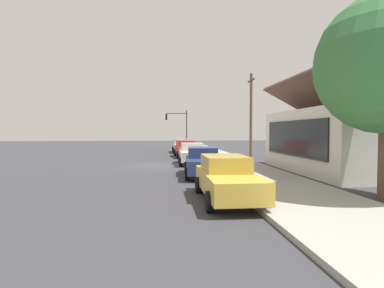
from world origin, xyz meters
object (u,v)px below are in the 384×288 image
(car_ivory, at_px, (192,153))
(car_cherry, at_px, (185,149))
(utility_pole_wooden, at_px, (251,115))
(fire_hydrant_red, at_px, (196,149))
(car_navy, at_px, (203,161))
(car_mustard, at_px, (227,178))
(car_seafoam, at_px, (181,146))
(traffic_light_main, at_px, (178,124))

(car_ivory, bearing_deg, car_cherry, -178.51)
(car_cherry, distance_m, utility_pole_wooden, 7.25)
(fire_hydrant_red, bearing_deg, car_navy, -4.82)
(utility_pole_wooden, distance_m, fire_hydrant_red, 9.16)
(car_cherry, xyz_separation_m, car_mustard, (18.96, 0.14, -0.00))
(car_seafoam, relative_size, traffic_light_main, 0.94)
(car_cherry, xyz_separation_m, car_navy, (12.79, 0.05, 0.00))
(car_seafoam, relative_size, car_navy, 0.99)
(car_navy, bearing_deg, traffic_light_main, -176.00)
(car_cherry, bearing_deg, car_seafoam, 178.87)
(car_ivory, distance_m, traffic_light_main, 16.75)
(car_cherry, bearing_deg, car_mustard, -1.78)
(car_seafoam, height_order, traffic_light_main, traffic_light_main)
(fire_hydrant_red, bearing_deg, car_ivory, -7.64)
(car_navy, bearing_deg, utility_pole_wooden, 152.85)
(car_cherry, height_order, utility_pole_wooden, utility_pole_wooden)
(traffic_light_main, bearing_deg, car_cherry, 1.20)
(car_ivory, relative_size, traffic_light_main, 0.86)
(car_ivory, xyz_separation_m, car_mustard, (12.30, 0.10, 0.00))
(car_navy, relative_size, traffic_light_main, 0.95)
(car_seafoam, height_order, car_ivory, same)
(car_cherry, distance_m, car_mustard, 18.96)
(car_ivory, distance_m, fire_hydrant_red, 10.63)
(car_navy, height_order, traffic_light_main, traffic_light_main)
(traffic_light_main, distance_m, fire_hydrant_red, 6.91)
(car_mustard, bearing_deg, utility_pole_wooden, 160.71)
(car_ivory, relative_size, car_mustard, 0.94)
(car_seafoam, bearing_deg, car_ivory, 0.27)
(car_cherry, height_order, fire_hydrant_red, car_cherry)
(car_navy, relative_size, car_mustard, 1.03)
(car_navy, distance_m, car_mustard, 6.17)
(traffic_light_main, bearing_deg, car_mustard, 0.70)
(utility_pole_wooden, xyz_separation_m, fire_hydrant_red, (-7.50, -4.00, -3.43))
(utility_pole_wooden, bearing_deg, car_cherry, -123.58)
(car_cherry, height_order, car_navy, same)
(car_cherry, bearing_deg, car_ivory, -1.87)
(car_mustard, height_order, utility_pole_wooden, utility_pole_wooden)
(car_ivory, bearing_deg, car_mustard, 1.63)
(car_ivory, relative_size, utility_pole_wooden, 0.60)
(car_navy, bearing_deg, car_cherry, -176.43)
(utility_pole_wooden, bearing_deg, traffic_light_main, -157.25)
(car_ivory, relative_size, car_navy, 0.91)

